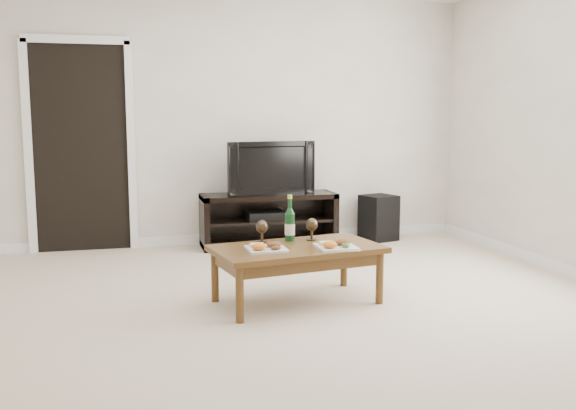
# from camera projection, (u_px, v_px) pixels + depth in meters

# --- Properties ---
(floor) EXTENTS (5.50, 5.50, 0.00)m
(floor) POSITION_uv_depth(u_px,v_px,m) (305.00, 321.00, 4.28)
(floor) COLOR beige
(floor) RESTS_ON ground
(back_wall) EXTENTS (5.00, 0.04, 2.60)m
(back_wall) POSITION_uv_depth(u_px,v_px,m) (234.00, 121.00, 6.76)
(back_wall) COLOR silver
(back_wall) RESTS_ON ground
(doorway) EXTENTS (0.90, 0.02, 2.05)m
(doorway) POSITION_uv_depth(u_px,v_px,m) (81.00, 149.00, 6.39)
(doorway) COLOR black
(doorway) RESTS_ON ground
(media_console) EXTENTS (1.41, 0.45, 0.55)m
(media_console) POSITION_uv_depth(u_px,v_px,m) (269.00, 220.00, 6.72)
(media_console) COLOR black
(media_console) RESTS_ON ground
(television) EXTENTS (0.96, 0.28, 0.55)m
(television) POSITION_uv_depth(u_px,v_px,m) (268.00, 167.00, 6.64)
(television) COLOR black
(television) RESTS_ON media_console
(av_receiver) EXTENTS (0.40, 0.31, 0.08)m
(av_receiver) POSITION_uv_depth(u_px,v_px,m) (266.00, 215.00, 6.69)
(av_receiver) COLOR black
(av_receiver) RESTS_ON media_console
(subwoofer) EXTENTS (0.41, 0.41, 0.49)m
(subwoofer) POSITION_uv_depth(u_px,v_px,m) (379.00, 218.00, 7.02)
(subwoofer) COLOR black
(subwoofer) RESTS_ON ground
(coffee_table) EXTENTS (1.29, 0.85, 0.42)m
(coffee_table) POSITION_uv_depth(u_px,v_px,m) (297.00, 274.00, 4.68)
(coffee_table) COLOR #513516
(coffee_table) RESTS_ON ground
(plate_left) EXTENTS (0.27, 0.27, 0.07)m
(plate_left) POSITION_uv_depth(u_px,v_px,m) (266.00, 246.00, 4.50)
(plate_left) COLOR white
(plate_left) RESTS_ON coffee_table
(plate_right) EXTENTS (0.27, 0.27, 0.07)m
(plate_right) POSITION_uv_depth(u_px,v_px,m) (336.00, 244.00, 4.57)
(plate_right) COLOR white
(plate_right) RESTS_ON coffee_table
(wine_bottle) EXTENTS (0.07, 0.07, 0.35)m
(wine_bottle) POSITION_uv_depth(u_px,v_px,m) (290.00, 218.00, 4.83)
(wine_bottle) COLOR #0F3918
(wine_bottle) RESTS_ON coffee_table
(goblet_left) EXTENTS (0.09, 0.09, 0.17)m
(goblet_left) POSITION_uv_depth(u_px,v_px,m) (262.00, 231.00, 4.77)
(goblet_left) COLOR #362B1D
(goblet_left) RESTS_ON coffee_table
(goblet_right) EXTENTS (0.09, 0.09, 0.17)m
(goblet_right) POSITION_uv_depth(u_px,v_px,m) (312.00, 229.00, 4.86)
(goblet_right) COLOR #362B1D
(goblet_right) RESTS_ON coffee_table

